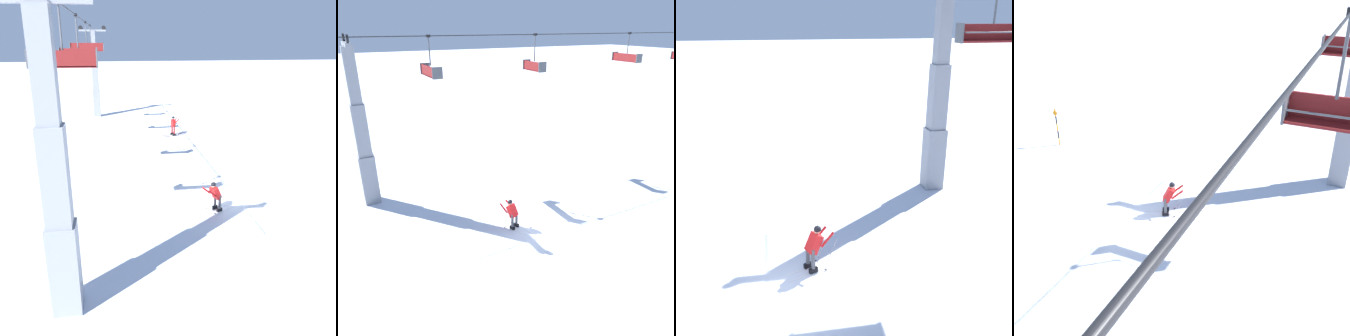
# 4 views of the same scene
# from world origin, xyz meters

# --- Properties ---
(ground_plane) EXTENTS (260.00, 260.00, 0.00)m
(ground_plane) POSITION_xyz_m (0.00, 0.00, 0.00)
(ground_plane) COLOR white
(skier_carving_main) EXTENTS (1.19, 1.78, 1.65)m
(skier_carving_main) POSITION_xyz_m (-1.23, 1.12, 0.88)
(skier_carving_main) COLOR white
(skier_carving_main) RESTS_ON ground_plane
(lift_tower_near) EXTENTS (0.86, 2.67, 9.14)m
(lift_tower_near) POSITION_xyz_m (-7.08, 7.35, 3.76)
(lift_tower_near) COLOR gray
(lift_tower_near) RESTS_ON ground_plane
(chairlift_seat_nearest) EXTENTS (0.61, 2.38, 2.19)m
(chairlift_seat_nearest) POSITION_xyz_m (-3.06, 7.35, 7.17)
(chairlift_seat_nearest) COLOR black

